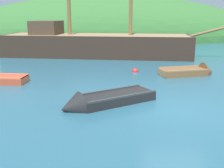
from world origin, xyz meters
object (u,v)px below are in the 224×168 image
at_px(buoy_red, 135,72).
at_px(rowboat_far, 191,73).
at_px(sailing_ship, 95,48).
at_px(rowboat_center, 102,102).

bearing_deg(buoy_red, rowboat_far, -14.52).
xyz_separation_m(sailing_ship, rowboat_far, (6.11, -7.28, -0.52)).
bearing_deg(sailing_ship, rowboat_center, -78.44).
bearing_deg(rowboat_far, rowboat_center, -145.49).
relative_size(sailing_ship, buoy_red, 43.00).
bearing_deg(sailing_ship, buoy_red, -59.49).
bearing_deg(rowboat_far, sailing_ship, 115.89).
relative_size(sailing_ship, rowboat_center, 4.61).
relative_size(rowboat_far, rowboat_center, 0.87).
bearing_deg(rowboat_far, buoy_red, 151.37).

